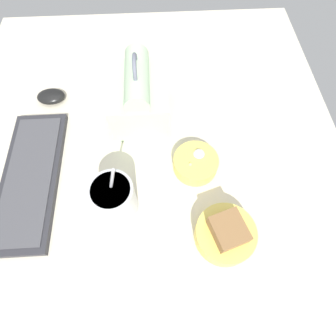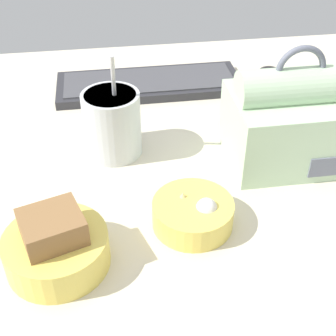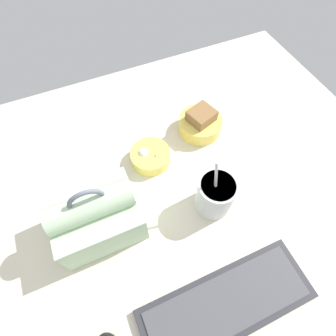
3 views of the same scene
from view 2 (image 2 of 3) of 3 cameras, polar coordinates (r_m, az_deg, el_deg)
name	(u,v)px [view 2 (image 2 of 3)]	position (r cm, az deg, el deg)	size (l,w,h in cm)	color
desk_surface	(172,179)	(79.11, 0.43, -1.33)	(140.00, 110.00, 2.00)	beige
keyboard	(149,84)	(104.26, -2.35, 10.24)	(39.97, 14.26, 2.10)	#2D2D33
lunch_bag	(291,120)	(81.17, 14.80, 5.63)	(20.41, 16.12, 20.60)	#B7D6AD
soup_cup	(112,123)	(81.13, -6.81, 5.49)	(9.89, 9.89, 19.14)	silver
bento_bowl_sandwich	(56,246)	(63.68, -13.47, -9.27)	(13.79, 13.79, 8.52)	#EFD65B
bento_bowl_snacks	(193,213)	(68.18, 3.03, -5.46)	(11.83, 11.83, 5.17)	#EFD65B
computer_mouse	(271,76)	(108.76, 12.50, 10.88)	(6.06, 8.45, 3.09)	black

